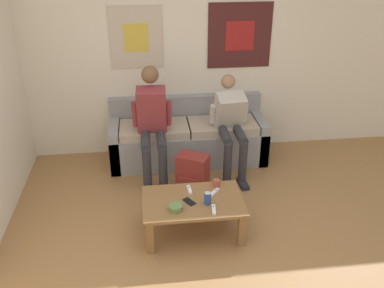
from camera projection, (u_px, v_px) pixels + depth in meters
ground_plane at (210, 263)px, 3.89m from camera, size 18.00×18.00×0.00m
wall_back at (183, 57)px, 5.38m from camera, size 10.00×0.07×2.55m
couch at (188, 139)px, 5.52m from camera, size 1.97×0.68×0.79m
coffee_table at (193, 206)px, 4.17m from camera, size 0.98×0.63×0.37m
person_seated_adult at (152, 120)px, 4.97m from camera, size 0.47×0.83×1.33m
person_seated_teen at (231, 122)px, 5.12m from camera, size 0.47×0.86×1.16m
backpack at (192, 175)px, 4.86m from camera, size 0.40×0.35×0.46m
ceramic_bowl at (176, 207)px, 3.98m from camera, size 0.14×0.14×0.06m
pillar_candle at (216, 183)px, 4.35m from camera, size 0.07×0.07×0.08m
drink_can_blue at (208, 198)px, 4.05m from camera, size 0.07×0.07×0.12m
game_controller_near_left at (189, 190)px, 4.28m from camera, size 0.04×0.15×0.03m
game_controller_near_right at (214, 192)px, 4.24m from camera, size 0.12×0.13×0.03m
game_controller_far_center at (214, 210)px, 3.98m from camera, size 0.05×0.15×0.03m
cell_phone at (189, 202)px, 4.10m from camera, size 0.13×0.15×0.01m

